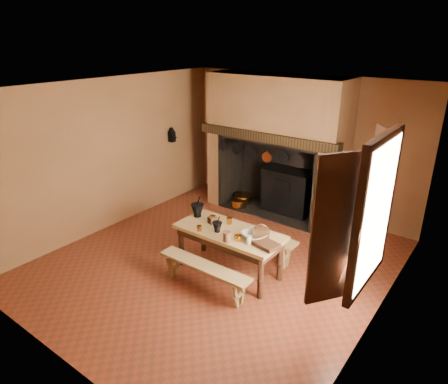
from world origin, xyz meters
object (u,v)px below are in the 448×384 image
at_px(work_table, 229,237).
at_px(mixing_bowl, 255,235).
at_px(wicker_basket, 261,233).
at_px(bench_front, 204,271).
at_px(coffee_grinder, 212,220).
at_px(iron_range, 288,191).

relative_size(work_table, mixing_bowl, 4.64).
distance_m(work_table, wicker_basket, 0.55).
bearing_deg(mixing_bowl, bench_front, -125.06).
bearing_deg(coffee_grinder, wicker_basket, 20.90).
relative_size(iron_range, wicker_basket, 5.79).
height_order(work_table, mixing_bowl, mixing_bowl).
relative_size(iron_range, bench_front, 1.05).
distance_m(bench_front, coffee_grinder, 0.88).
bearing_deg(mixing_bowl, coffee_grinder, 178.93).
height_order(iron_range, mixing_bowl, iron_range).
bearing_deg(coffee_grinder, bench_front, -44.21).
bearing_deg(work_table, wicker_basket, 11.18).
distance_m(coffee_grinder, wicker_basket, 0.87).
bearing_deg(mixing_bowl, iron_range, 107.55).
bearing_deg(work_table, coffee_grinder, 174.16).
bearing_deg(bench_front, mixing_bowl, 54.94).
bearing_deg(iron_range, mixing_bowl, -72.45).
bearing_deg(wicker_basket, mixing_bowl, -154.09).
xyz_separation_m(iron_range, bench_front, (0.36, -3.18, -0.16)).
height_order(work_table, bench_front, work_table).
height_order(work_table, wicker_basket, wicker_basket).
relative_size(coffee_grinder, wicker_basket, 0.60).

